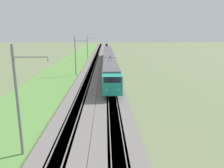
{
  "coord_description": "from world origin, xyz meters",
  "views": [
    {
      "loc": [
        -7.87,
        -3.55,
        9.23
      ],
      "look_at": [
        21.84,
        -4.44,
        2.18
      ],
      "focal_mm": 35.0,
      "sensor_mm": 36.0,
      "label": 1
    }
  ],
  "objects_px": {
    "catenary_mast_near": "(18,101)",
    "catenary_mast_mid": "(76,56)",
    "passenger_train": "(109,59)",
    "catenary_mast_far": "(87,47)"
  },
  "relations": [
    {
      "from": "catenary_mast_near",
      "to": "catenary_mast_mid",
      "type": "relative_size",
      "value": 1.01
    },
    {
      "from": "passenger_train",
      "to": "catenary_mast_far",
      "type": "relative_size",
      "value": 7.32
    },
    {
      "from": "passenger_train",
      "to": "catenary_mast_near",
      "type": "height_order",
      "value": "catenary_mast_near"
    },
    {
      "from": "passenger_train",
      "to": "catenary_mast_mid",
      "type": "relative_size",
      "value": 7.07
    },
    {
      "from": "catenary_mast_near",
      "to": "catenary_mast_mid",
      "type": "bearing_deg",
      "value": -0.0
    },
    {
      "from": "catenary_mast_mid",
      "to": "catenary_mast_far",
      "type": "distance_m",
      "value": 31.36
    },
    {
      "from": "catenary_mast_far",
      "to": "catenary_mast_near",
      "type": "bearing_deg",
      "value": 180.0
    },
    {
      "from": "passenger_train",
      "to": "catenary_mast_mid",
      "type": "bearing_deg",
      "value": -33.14
    },
    {
      "from": "passenger_train",
      "to": "catenary_mast_far",
      "type": "bearing_deg",
      "value": -160.39
    },
    {
      "from": "passenger_train",
      "to": "catenary_mast_far",
      "type": "height_order",
      "value": "catenary_mast_far"
    }
  ]
}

